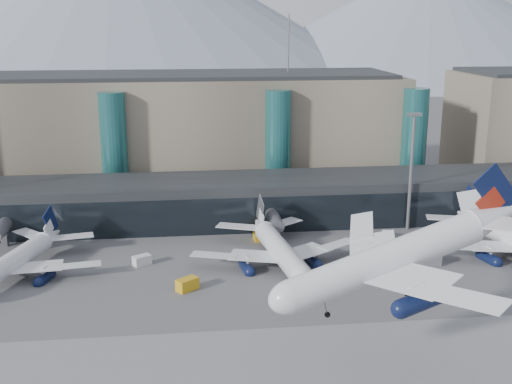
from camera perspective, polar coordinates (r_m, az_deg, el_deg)
ground at (r=94.36m, az=5.59°, el=-13.16°), size 900.00×900.00×0.00m
concourse at (r=145.55m, az=0.91°, el=-0.69°), size 170.00×27.00×10.00m
terminal_main at (r=173.71m, az=-8.71°, el=5.27°), size 130.00×30.00×31.00m
teal_towers at (r=158.15m, az=-5.24°, el=3.89°), size 116.40×19.40×46.00m
mountain_ridge at (r=462.41m, az=-2.40°, el=15.22°), size 910.00×400.00×110.00m
lightmast_mid at (r=141.14m, az=13.64°, el=2.33°), size 3.00×1.20×25.60m
hero_jet at (r=80.66m, az=13.52°, el=-4.60°), size 36.15×35.81×11.69m
jet_parked_left at (r=124.08m, az=-20.18°, el=-4.97°), size 30.99×32.57×10.46m
jet_parked_mid at (r=121.65m, az=1.79°, el=-4.28°), size 34.35×34.35×11.15m
jet_parked_right at (r=135.98m, az=21.47°, el=-3.15°), size 35.62×36.42×11.72m
veh_a at (r=122.66m, az=-10.11°, el=-5.99°), size 3.74×3.28×1.84m
veh_b at (r=133.76m, az=0.19°, el=-4.00°), size 1.94×2.94×1.63m
veh_c at (r=125.26m, az=15.19°, el=-5.74°), size 4.43×2.86×2.28m
veh_d at (r=137.34m, az=11.40°, el=-3.79°), size 2.74×3.21×1.62m
veh_g at (r=128.90m, az=15.62°, el=-5.36°), size 2.83×2.87×1.49m
veh_h at (r=110.65m, az=-6.12°, el=-8.16°), size 4.17×3.86×2.07m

